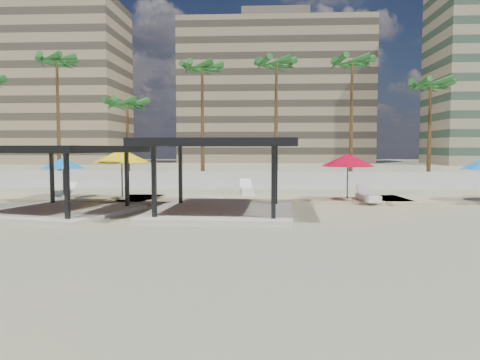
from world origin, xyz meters
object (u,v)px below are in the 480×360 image
object	(u,v)px
umbrella_c	(348,160)
lounger_b	(247,190)
pavilion_west	(58,173)
pavilion_central	(221,169)
lounger_c	(368,197)
lounger_a	(66,192)

from	to	relation	value
umbrella_c	lounger_b	xyz separation A→B (m)	(-5.52, 3.45, -1.95)
pavilion_west	lounger_b	size ratio (longest dim) A/B	3.16
pavilion_central	lounger_b	xyz separation A→B (m)	(0.85, 7.58, -1.64)
pavilion_west	umbrella_c	bearing A→B (deg)	32.54
pavilion_central	pavilion_west	bearing A→B (deg)	-175.66
pavilion_central	umbrella_c	xyz separation A→B (m)	(6.37, 4.13, 0.31)
pavilion_west	lounger_c	distance (m)	15.62
umbrella_c	lounger_c	size ratio (longest dim) A/B	1.49
umbrella_c	lounger_a	bearing A→B (deg)	172.46
lounger_b	pavilion_west	bearing A→B (deg)	125.90
pavilion_central	lounger_b	bearing A→B (deg)	85.91
pavilion_west	lounger_a	size ratio (longest dim) A/B	3.89
pavilion_west	lounger_b	xyz separation A→B (m)	(8.28, 7.85, -1.46)
pavilion_west	lounger_c	size ratio (longest dim) A/B	3.41
pavilion_west	lounger_a	world-z (taller)	pavilion_west
pavilion_central	umbrella_c	world-z (taller)	pavilion_central
pavilion_west	pavilion_central	bearing A→B (deg)	16.90
pavilion_central	pavilion_west	world-z (taller)	pavilion_central
pavilion_central	lounger_a	xyz separation A→B (m)	(-9.95, 6.29, -1.68)
pavilion_west	lounger_a	bearing A→B (deg)	125.94
pavilion_west	lounger_b	distance (m)	11.50
umbrella_c	pavilion_west	bearing A→B (deg)	-162.33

